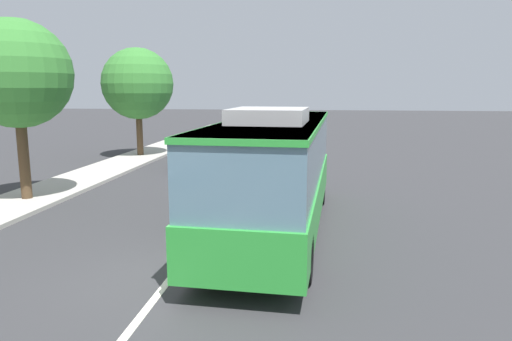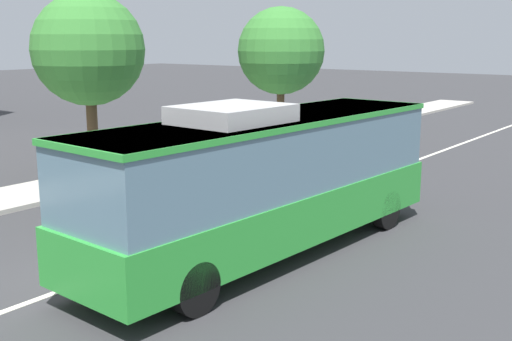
{
  "view_description": "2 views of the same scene",
  "coord_description": "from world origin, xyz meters",
  "views": [
    {
      "loc": [
        -9.02,
        -2.99,
        3.93
      ],
      "look_at": [
        5.05,
        -1.14,
        1.45
      ],
      "focal_mm": 32.86,
      "sensor_mm": 36.0,
      "label": 1
    },
    {
      "loc": [
        -7.51,
        -9.99,
        4.79
      ],
      "look_at": [
        4.6,
        -0.74,
        1.6
      ],
      "focal_mm": 44.5,
      "sensor_mm": 36.0,
      "label": 2
    }
  ],
  "objects": [
    {
      "name": "transit_bus",
      "position": [
        3.57,
        -1.87,
        1.81
      ],
      "size": [
        10.11,
        3.0,
        3.46
      ],
      "rotation": [
        0.0,
        0.0,
        -0.05
      ],
      "color": "green",
      "rests_on": "ground_plane"
    },
    {
      "name": "street_tree_kerbside_centre",
      "position": [
        5.85,
        7.09,
        4.41
      ],
      "size": [
        3.66,
        3.66,
        6.26
      ],
      "color": "#4C3823",
      "rests_on": "ground_plane"
    },
    {
      "name": "sedan_blue",
      "position": [
        14.06,
        2.82,
        0.72
      ],
      "size": [
        4.55,
        1.92,
        1.46
      ],
      "rotation": [
        0.0,
        0.0,
        3.17
      ],
      "color": "#1E3899",
      "rests_on": "ground_plane"
    },
    {
      "name": "ground_plane",
      "position": [
        0.0,
        0.0,
        0.0
      ],
      "size": [
        160.0,
        160.0,
        0.0
      ],
      "primitive_type": "plane",
      "color": "#333335"
    },
    {
      "name": "lane_centre_line",
      "position": [
        0.0,
        0.0,
        0.01
      ],
      "size": [
        76.0,
        0.16,
        0.01
      ],
      "primitive_type": "cube",
      "color": "silver",
      "rests_on": "ground_plane"
    },
    {
      "name": "street_tree_kerbside_left",
      "position": [
        16.89,
        7.2,
        4.2
      ],
      "size": [
        4.03,
        4.03,
        6.23
      ],
      "color": "#4C3823",
      "rests_on": "ground_plane"
    }
  ]
}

